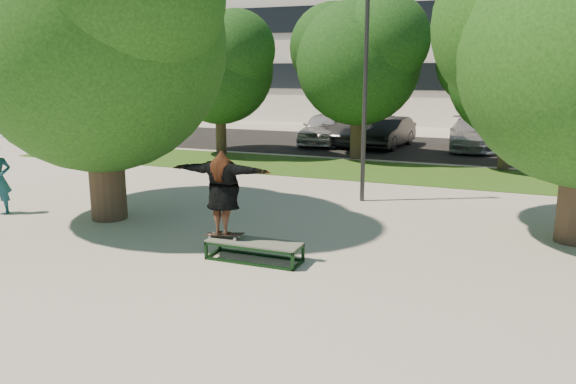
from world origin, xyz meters
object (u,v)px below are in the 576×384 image
at_px(car_silver_a, 324,128).
at_px(car_silver_b, 472,134).
at_px(tree_left, 96,28).
at_px(car_grey, 360,127).
at_px(grind_box, 254,251).
at_px(lamppost, 365,83).
at_px(car_dark, 387,132).

xyz_separation_m(car_silver_a, car_silver_b, (6.58, 0.74, -0.07)).
bearing_deg(tree_left, car_grey, 81.54).
height_order(grind_box, car_silver_a, car_silver_a).
xyz_separation_m(car_silver_a, car_grey, (1.50, 0.90, 0.04)).
height_order(lamppost, car_silver_a, lamppost).
bearing_deg(car_dark, car_silver_a, -172.50).
relative_size(car_dark, car_grey, 0.74).
bearing_deg(car_silver_b, car_silver_a, -179.20).
height_order(grind_box, car_dark, car_dark).
bearing_deg(grind_box, car_grey, 97.72).
distance_m(grind_box, car_dark, 16.12).
xyz_separation_m(car_silver_a, car_dark, (3.00, 0.02, -0.06)).
bearing_deg(car_dark, car_silver_b, 18.44).
relative_size(tree_left, car_silver_a, 1.64).
height_order(lamppost, grind_box, lamppost).
bearing_deg(car_silver_b, car_grey, 172.62).
bearing_deg(grind_box, lamppost, 82.73).
distance_m(car_grey, car_silver_b, 5.09).
bearing_deg(tree_left, car_silver_b, 64.18).
xyz_separation_m(car_grey, car_silver_b, (5.08, -0.16, -0.11)).
bearing_deg(tree_left, lamppost, 36.42).
xyz_separation_m(grind_box, car_grey, (-2.30, 16.97, 0.59)).
distance_m(car_dark, car_silver_b, 3.66).
bearing_deg(car_silver_a, car_silver_b, 2.43).
xyz_separation_m(grind_box, car_silver_b, (2.78, 16.82, 0.48)).
bearing_deg(lamppost, grind_box, -97.27).
distance_m(tree_left, grind_box, 6.44).
height_order(lamppost, car_silver_b, lamppost).
relative_size(tree_left, car_silver_b, 1.53).
bearing_deg(tree_left, car_dark, 75.37).
distance_m(tree_left, car_grey, 15.99).
relative_size(car_silver_a, car_silver_b, 0.94).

